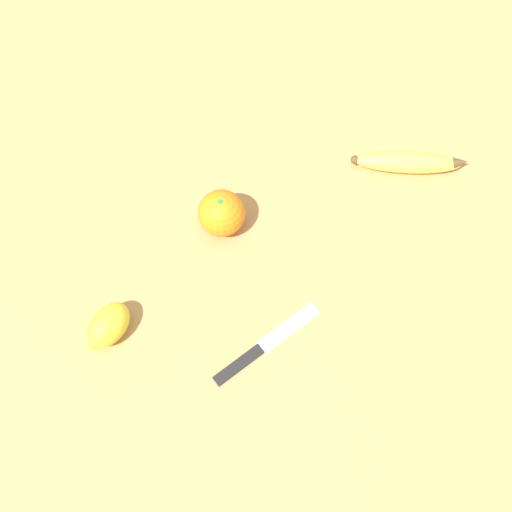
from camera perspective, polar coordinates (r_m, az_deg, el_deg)
ground_plane at (r=0.94m, az=3.47°, el=0.82°), size 3.00×3.00×0.00m
banana at (r=1.02m, az=14.35°, el=8.65°), size 0.19×0.06×0.04m
orange at (r=0.92m, az=-3.30°, el=4.09°), size 0.07×0.07×0.07m
lemon at (r=0.89m, az=-13.88°, el=-6.44°), size 0.08×0.09×0.05m
paring_knife at (r=0.88m, az=0.71°, el=-8.59°), size 0.14×0.15×0.01m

